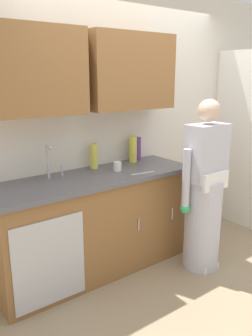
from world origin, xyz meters
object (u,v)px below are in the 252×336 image
bottle_cleaner_spray (133,149)px  knife_on_counter (143,173)px  sink (60,183)px  bottle_water_tall (138,149)px  person_at_sink (204,199)px  bottle_water_short (94,156)px  cup_by_sink (117,166)px

bottle_cleaner_spray → knife_on_counter: (-0.20, -0.41, -0.13)m
sink → bottle_water_tall: size_ratio=2.05×
bottle_cleaner_spray → bottle_water_tall: size_ratio=1.12×
person_at_sink → bottle_cleaner_spray: (-0.25, 0.77, 0.38)m
bottle_water_short → cup_by_sink: size_ratio=2.86×
bottle_water_tall → cup_by_sink: size_ratio=2.87×
person_at_sink → bottle_water_short: bearing=132.1°
bottle_water_tall → sink: bearing=-167.8°
cup_by_sink → knife_on_counter: bearing=-59.6°
cup_by_sink → bottle_cleaner_spray: bearing=29.3°
sink → cup_by_sink: size_ratio=5.87×
bottle_water_short → person_at_sink: bearing=-47.9°
bottle_water_tall → knife_on_counter: (-0.30, -0.45, -0.12)m
sink → knife_on_counter: 0.76m
knife_on_counter → bottle_water_tall: bearing=-114.9°
bottle_cleaner_spray → sink: bearing=-169.0°
bottle_cleaner_spray → bottle_water_short: (-0.46, 0.02, -0.01)m
bottle_water_tall → cup_by_sink: 0.49m
bottle_water_short → knife_on_counter: (0.26, -0.43, -0.12)m
cup_by_sink → bottle_water_short: bearing=123.5°
sink → person_at_sink: bearing=-26.6°
bottle_water_tall → knife_on_counter: 0.55m
person_at_sink → knife_on_counter: size_ratio=6.75×
sink → knife_on_counter: (0.73, -0.23, 0.02)m
cup_by_sink → bottle_water_tall: bearing=27.7°
sink → knife_on_counter: sink is taller
sink → bottle_water_short: 0.52m
bottle_cleaner_spray → bottle_water_short: bottle_cleaner_spray is taller
sink → cup_by_sink: (0.60, -0.00, 0.06)m
sink → cup_by_sink: bearing=-0.4°
sink → bottle_water_short: (0.46, 0.20, 0.14)m
bottle_water_tall → bottle_water_short: bearing=-177.7°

